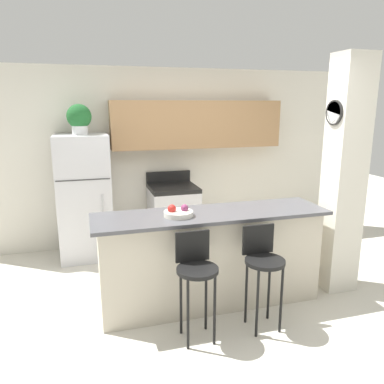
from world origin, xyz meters
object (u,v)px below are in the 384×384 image
refrigerator (85,197)px  bar_stool_right (263,262)px  bar_stool_left (196,270)px  fruit_bowl (178,213)px  potted_plant_on_fridge (79,118)px  stove_range (173,216)px

refrigerator → bar_stool_right: size_ratio=1.73×
bar_stool_left → fruit_bowl: 0.62m
bar_stool_left → potted_plant_on_fridge: (-0.90, 2.18, 1.23)m
stove_range → fruit_bowl: size_ratio=3.80×
refrigerator → bar_stool_left: size_ratio=1.73×
potted_plant_on_fridge → fruit_bowl: size_ratio=1.37×
refrigerator → potted_plant_on_fridge: potted_plant_on_fridge is taller
stove_range → potted_plant_on_fridge: (-1.21, -0.01, 1.41)m
refrigerator → potted_plant_on_fridge: (-0.00, 0.00, 1.04)m
bar_stool_right → potted_plant_on_fridge: size_ratio=2.49×
stove_range → bar_stool_left: 2.22m
bar_stool_left → bar_stool_right: bearing=0.0°
stove_range → fruit_bowl: bearing=-101.6°
refrigerator → bar_stool_left: bearing=-67.6°
refrigerator → bar_stool_right: 2.67m
bar_stool_right → fruit_bowl: (-0.67, 0.49, 0.39)m
bar_stool_right → stove_range: bearing=98.3°
refrigerator → bar_stool_left: refrigerator is taller
bar_stool_left → fruit_bowl: fruit_bowl is taller
refrigerator → potted_plant_on_fridge: bearing=117.9°
stove_range → bar_stool_left: bearing=-98.2°
fruit_bowl → bar_stool_left: bearing=-85.9°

